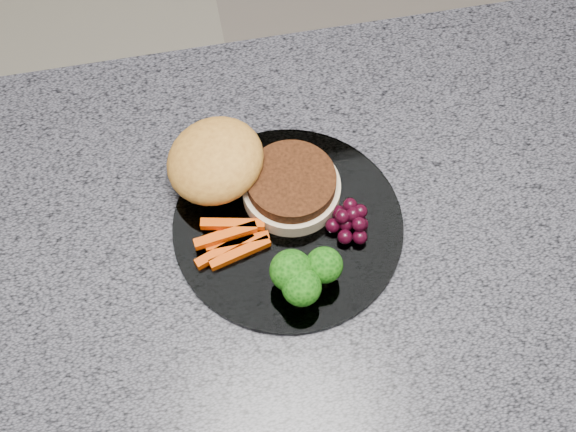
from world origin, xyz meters
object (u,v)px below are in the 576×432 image
object	(u,v)px
island_cabinet	(307,369)
grape_bunch	(350,220)
burger	(242,172)
plate	(288,226)

from	to	relation	value
island_cabinet	grape_bunch	size ratio (longest dim) A/B	23.23
burger	grape_bunch	bearing A→B (deg)	-26.53
plate	burger	size ratio (longest dim) A/B	1.25
plate	island_cabinet	bearing A→B (deg)	-36.17
island_cabinet	plate	distance (m)	0.47
grape_bunch	burger	bearing A→B (deg)	144.45
island_cabinet	grape_bunch	xyz separation A→B (m)	(0.04, 0.01, 0.49)
plate	grape_bunch	xyz separation A→B (m)	(0.07, -0.02, 0.02)
grape_bunch	plate	bearing A→B (deg)	167.47
burger	grape_bunch	xyz separation A→B (m)	(0.11, -0.08, -0.01)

